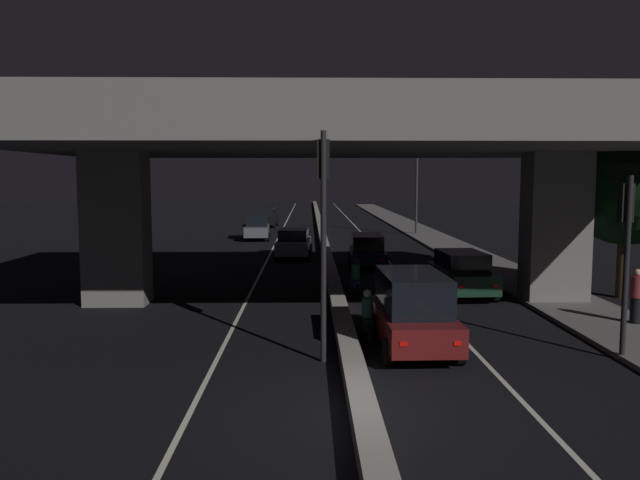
{
  "coord_description": "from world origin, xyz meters",
  "views": [
    {
      "loc": [
        -1.01,
        -11.48,
        4.54
      ],
      "look_at": [
        -0.42,
        21.81,
        1.19
      ],
      "focal_mm": 35.0,
      "sensor_mm": 36.0,
      "label": 1
    }
  ],
  "objects_px": {
    "motorcycle_black_filtering_near": "(368,319)",
    "car_dark_red_lead": "(413,309)",
    "car_dark_blue_third": "(367,249)",
    "traffic_light_left_of_median": "(323,207)",
    "traffic_light_right_of_median": "(626,235)",
    "pedestrian_on_sidewalk": "(636,297)",
    "car_grey_second_oncoming": "(257,227)",
    "car_black_third_oncoming": "(266,217)",
    "motorcycle_blue_filtering_mid": "(356,280)",
    "street_lamp": "(412,176)",
    "car_dark_green_second": "(461,273)",
    "car_silver_lead_oncoming": "(294,242)"
  },
  "relations": [
    {
      "from": "motorcycle_black_filtering_near",
      "to": "car_dark_red_lead",
      "type": "bearing_deg",
      "value": -125.53
    },
    {
      "from": "car_dark_red_lead",
      "to": "car_dark_blue_third",
      "type": "height_order",
      "value": "car_dark_red_lead"
    },
    {
      "from": "traffic_light_left_of_median",
      "to": "car_dark_red_lead",
      "type": "relative_size",
      "value": 1.3
    },
    {
      "from": "traffic_light_right_of_median",
      "to": "pedestrian_on_sidewalk",
      "type": "relative_size",
      "value": 2.77
    },
    {
      "from": "motorcycle_black_filtering_near",
      "to": "car_grey_second_oncoming",
      "type": "bearing_deg",
      "value": 11.33
    },
    {
      "from": "car_dark_blue_third",
      "to": "car_grey_second_oncoming",
      "type": "xyz_separation_m",
      "value": [
        -6.78,
        13.61,
        0.06
      ]
    },
    {
      "from": "traffic_light_left_of_median",
      "to": "pedestrian_on_sidewalk",
      "type": "bearing_deg",
      "value": 18.78
    },
    {
      "from": "car_black_third_oncoming",
      "to": "pedestrian_on_sidewalk",
      "type": "bearing_deg",
      "value": 22.16
    },
    {
      "from": "motorcycle_blue_filtering_mid",
      "to": "street_lamp",
      "type": "bearing_deg",
      "value": -17.28
    },
    {
      "from": "car_dark_blue_third",
      "to": "street_lamp",
      "type": "bearing_deg",
      "value": -14.19
    },
    {
      "from": "street_lamp",
      "to": "car_dark_green_second",
      "type": "distance_m",
      "value": 25.76
    },
    {
      "from": "car_dark_green_second",
      "to": "car_grey_second_oncoming",
      "type": "distance_m",
      "value": 23.84
    },
    {
      "from": "pedestrian_on_sidewalk",
      "to": "motorcycle_black_filtering_near",
      "type": "bearing_deg",
      "value": -170.29
    },
    {
      "from": "car_dark_green_second",
      "to": "motorcycle_black_filtering_near",
      "type": "relative_size",
      "value": 2.23
    },
    {
      "from": "car_dark_red_lead",
      "to": "motorcycle_blue_filtering_mid",
      "type": "relative_size",
      "value": 2.52
    },
    {
      "from": "car_dark_green_second",
      "to": "car_grey_second_oncoming",
      "type": "height_order",
      "value": "car_grey_second_oncoming"
    },
    {
      "from": "street_lamp",
      "to": "car_black_third_oncoming",
      "type": "height_order",
      "value": "street_lamp"
    },
    {
      "from": "car_grey_second_oncoming",
      "to": "pedestrian_on_sidewalk",
      "type": "xyz_separation_m",
      "value": [
        13.67,
        -27.02,
        0.03
      ]
    },
    {
      "from": "car_dark_red_lead",
      "to": "car_black_third_oncoming",
      "type": "distance_m",
      "value": 41.81
    },
    {
      "from": "car_grey_second_oncoming",
      "to": "motorcycle_black_filtering_near",
      "type": "bearing_deg",
      "value": 8.6
    },
    {
      "from": "traffic_light_right_of_median",
      "to": "car_dark_blue_third",
      "type": "relative_size",
      "value": 1.03
    },
    {
      "from": "car_dark_red_lead",
      "to": "car_dark_blue_third",
      "type": "bearing_deg",
      "value": -2.32
    },
    {
      "from": "traffic_light_right_of_median",
      "to": "traffic_light_left_of_median",
      "type": "bearing_deg",
      "value": -179.92
    },
    {
      "from": "traffic_light_right_of_median",
      "to": "street_lamp",
      "type": "relative_size",
      "value": 0.59
    },
    {
      "from": "traffic_light_right_of_median",
      "to": "motorcycle_blue_filtering_mid",
      "type": "height_order",
      "value": "traffic_light_right_of_median"
    },
    {
      "from": "car_dark_blue_third",
      "to": "motorcycle_blue_filtering_mid",
      "type": "distance_m",
      "value": 8.27
    },
    {
      "from": "motorcycle_black_filtering_near",
      "to": "car_dark_green_second",
      "type": "bearing_deg",
      "value": -32.01
    },
    {
      "from": "car_silver_lead_oncoming",
      "to": "pedestrian_on_sidewalk",
      "type": "height_order",
      "value": "pedestrian_on_sidewalk"
    },
    {
      "from": "car_silver_lead_oncoming",
      "to": "motorcycle_black_filtering_near",
      "type": "distance_m",
      "value": 18.49
    },
    {
      "from": "traffic_light_left_of_median",
      "to": "motorcycle_blue_filtering_mid",
      "type": "height_order",
      "value": "traffic_light_left_of_median"
    },
    {
      "from": "car_black_third_oncoming",
      "to": "motorcycle_blue_filtering_mid",
      "type": "xyz_separation_m",
      "value": [
        5.74,
        -33.81,
        -0.27
      ]
    },
    {
      "from": "car_dark_red_lead",
      "to": "motorcycle_blue_filtering_mid",
      "type": "xyz_separation_m",
      "value": [
        -0.94,
        7.46,
        -0.43
      ]
    },
    {
      "from": "motorcycle_black_filtering_near",
      "to": "pedestrian_on_sidewalk",
      "type": "xyz_separation_m",
      "value": [
        8.27,
        1.41,
        0.34
      ]
    },
    {
      "from": "street_lamp",
      "to": "pedestrian_on_sidewalk",
      "type": "xyz_separation_m",
      "value": [
        1.8,
        -30.61,
        -3.66
      ]
    },
    {
      "from": "car_silver_lead_oncoming",
      "to": "street_lamp",
      "type": "bearing_deg",
      "value": 149.24
    },
    {
      "from": "car_dark_blue_third",
      "to": "motorcycle_black_filtering_near",
      "type": "relative_size",
      "value": 2.37
    },
    {
      "from": "car_grey_second_oncoming",
      "to": "motorcycle_black_filtering_near",
      "type": "xyz_separation_m",
      "value": [
        5.41,
        -28.43,
        -0.31
      ]
    },
    {
      "from": "street_lamp",
      "to": "motorcycle_blue_filtering_mid",
      "type": "bearing_deg",
      "value": -103.95
    },
    {
      "from": "street_lamp",
      "to": "car_dark_green_second",
      "type": "bearing_deg",
      "value": -95.03
    },
    {
      "from": "traffic_light_right_of_median",
      "to": "car_dark_green_second",
      "type": "distance_m",
      "value": 8.96
    },
    {
      "from": "street_lamp",
      "to": "car_grey_second_oncoming",
      "type": "distance_m",
      "value": 12.95
    },
    {
      "from": "car_silver_lead_oncoming",
      "to": "motorcycle_blue_filtering_mid",
      "type": "xyz_separation_m",
      "value": [
        2.66,
        -11.67,
        -0.23
      ]
    },
    {
      "from": "pedestrian_on_sidewalk",
      "to": "car_silver_lead_oncoming",
      "type": "bearing_deg",
      "value": 122.47
    },
    {
      "from": "street_lamp",
      "to": "car_dark_blue_third",
      "type": "height_order",
      "value": "street_lamp"
    },
    {
      "from": "traffic_light_right_of_median",
      "to": "street_lamp",
      "type": "height_order",
      "value": "street_lamp"
    },
    {
      "from": "car_dark_green_second",
      "to": "motorcycle_black_filtering_near",
      "type": "bearing_deg",
      "value": 144.7
    },
    {
      "from": "traffic_light_right_of_median",
      "to": "car_silver_lead_oncoming",
      "type": "bearing_deg",
      "value": 113.28
    },
    {
      "from": "car_dark_blue_third",
      "to": "pedestrian_on_sidewalk",
      "type": "bearing_deg",
      "value": -150.45
    },
    {
      "from": "pedestrian_on_sidewalk",
      "to": "car_grey_second_oncoming",
      "type": "bearing_deg",
      "value": 116.84
    },
    {
      "from": "traffic_light_right_of_median",
      "to": "car_silver_lead_oncoming",
      "type": "distance_m",
      "value": 22.04
    }
  ]
}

